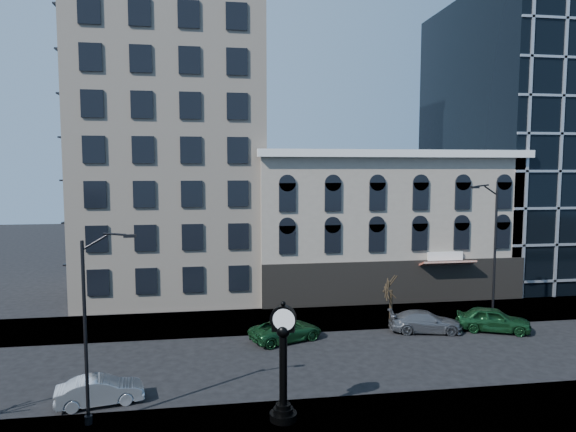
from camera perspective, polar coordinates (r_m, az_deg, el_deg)
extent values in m
plane|color=black|center=(30.23, -2.71, -16.04)|extent=(160.00, 160.00, 0.00)
cube|color=gray|center=(37.75, -4.00, -11.57)|extent=(160.00, 6.00, 0.12)
cube|color=beige|center=(47.81, -12.70, 14.79)|extent=(15.00, 15.00, 38.00)
cube|color=#A09483|center=(46.73, 9.96, -0.94)|extent=(22.00, 10.00, 12.00)
cube|color=white|center=(41.59, 12.39, 6.81)|extent=(22.60, 0.80, 0.60)
cube|color=black|center=(42.71, 12.04, -7.27)|extent=(22.00, 0.30, 3.60)
cube|color=maroon|center=(43.47, 17.30, -5.03)|extent=(4.50, 1.18, 0.55)
cube|color=black|center=(60.24, 26.99, 7.56)|extent=(20.00, 20.00, 28.00)
cylinder|color=black|center=(23.89, -0.53, -21.34)|extent=(1.19, 1.19, 0.33)
cylinder|color=black|center=(23.77, -0.53, -20.76)|extent=(0.87, 0.87, 0.22)
cylinder|color=black|center=(23.69, -0.53, -20.33)|extent=(0.65, 0.65, 0.17)
cylinder|color=black|center=(23.02, -0.53, -16.63)|extent=(0.35, 0.35, 3.14)
sphere|color=black|center=(22.45, -0.54, -12.65)|extent=(0.61, 0.61, 0.61)
cube|color=black|center=(22.42, -0.54, -12.39)|extent=(1.00, 0.52, 0.27)
cylinder|color=black|center=(22.29, -0.54, -11.33)|extent=(1.18, 0.67, 1.13)
cylinder|color=white|center=(22.12, -0.47, -11.46)|extent=(0.92, 0.31, 0.95)
cylinder|color=white|center=(22.47, -0.61, -11.20)|extent=(0.92, 0.31, 0.95)
sphere|color=black|center=(22.11, -0.54, -9.71)|extent=(0.22, 0.22, 0.22)
cylinder|color=black|center=(23.68, -21.60, -12.08)|extent=(0.15, 0.15, 7.91)
cylinder|color=black|center=(25.04, -21.29, -20.36)|extent=(0.33, 0.33, 0.37)
cube|color=black|center=(22.60, -17.56, -2.14)|extent=(0.52, 0.24, 0.13)
cylinder|color=black|center=(40.11, 21.99, -3.96)|extent=(0.17, 0.17, 9.40)
cylinder|color=black|center=(41.04, 21.77, -10.15)|extent=(0.39, 0.39, 0.44)
cube|color=black|center=(38.36, 19.84, 3.01)|extent=(0.63, 0.33, 0.15)
cylinder|color=#2E2417|center=(38.08, 11.36, -9.69)|extent=(0.22, 0.22, 2.21)
imported|color=#A5A8AD|center=(26.80, -20.15, -17.75)|extent=(4.13, 2.11, 1.30)
imported|color=#143F1E|center=(33.67, -0.21, -12.59)|extent=(5.23, 3.80, 1.32)
imported|color=#595B60|center=(36.52, 15.01, -11.27)|extent=(5.15, 2.88, 1.41)
imported|color=#143F1E|center=(38.07, 21.81, -10.62)|extent=(5.15, 3.65, 1.63)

